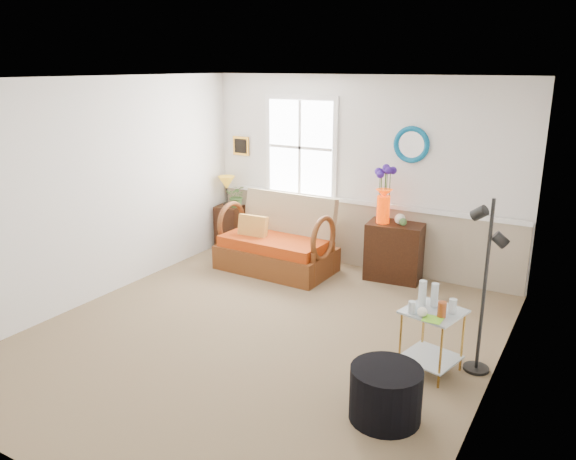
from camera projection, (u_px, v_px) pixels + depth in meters
The scene contains 19 objects.
floor at pixel (260, 336), 5.86m from camera, with size 4.50×5.00×0.01m, color olive.
ceiling at pixel (256, 78), 5.12m from camera, with size 4.50×5.00×0.01m, color white.
walls at pixel (259, 216), 5.49m from camera, with size 4.51×5.01×2.60m.
wainscot at pixel (357, 235), 7.79m from camera, with size 4.46×0.02×0.90m, color tan.
chair_rail at pixel (358, 202), 7.64m from camera, with size 4.46×0.04×0.06m, color white.
window at pixel (300, 147), 7.89m from camera, with size 1.14×0.06×1.44m, color white, non-canonical shape.
picture at pixel (241, 146), 8.40m from camera, with size 0.28×0.03×0.28m, color gold.
mirror at pixel (412, 145), 7.08m from camera, with size 0.47×0.47×0.07m, color #07729D.
loveseat at pixel (276, 235), 7.61m from camera, with size 1.54×0.87×1.01m, color brown, non-canonical shape.
throw_pillow at pixel (253, 230), 7.68m from camera, with size 0.42×0.10×0.42m, color #C66924, non-canonical shape.
lamp_stand at pixel (230, 226), 8.65m from camera, with size 0.37×0.37×0.65m, color #32180B, non-canonical shape.
table_lamp at pixel (227, 191), 8.48m from camera, with size 0.25×0.25×0.46m, color gold, non-canonical shape.
potted_plant at pixel (237, 198), 8.44m from camera, with size 0.31×0.34×0.26m, color #456D36.
cabinet at pixel (395, 251), 7.32m from camera, with size 0.71×0.45×0.76m, color #32180B, non-canonical shape.
flower_vase at pixel (384, 195), 7.14m from camera, with size 0.22×0.22×0.74m, color #E53200, non-canonical shape.
side_table at pixel (431, 341), 5.10m from camera, with size 0.48×0.48×0.61m, color #B78635, non-canonical shape.
tabletop_items at pixel (432, 300), 4.94m from camera, with size 0.40×0.40×0.24m, color silver, non-canonical shape.
floor_lamp at pixel (485, 288), 4.97m from camera, with size 0.24×0.24×1.63m, color black, non-canonical shape.
ottoman at pixel (385, 394), 4.43m from camera, with size 0.57×0.57×0.44m, color black.
Camera 1 is at (2.91, -4.44, 2.72)m, focal length 35.00 mm.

